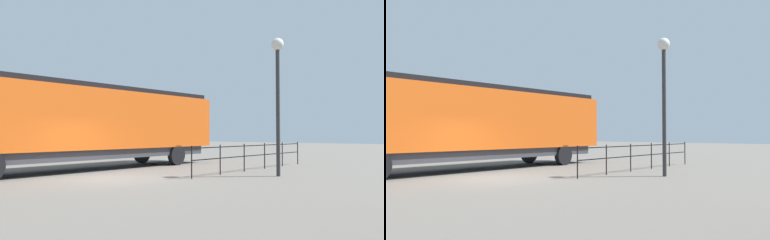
% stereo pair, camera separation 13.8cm
% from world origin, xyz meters
% --- Properties ---
extents(ground_plane, '(120.00, 120.00, 0.00)m').
position_xyz_m(ground_plane, '(0.00, 0.00, 0.00)').
color(ground_plane, '#666059').
extents(locomotive, '(3.05, 15.54, 4.01)m').
position_xyz_m(locomotive, '(-3.79, 2.07, 2.26)').
color(locomotive, '#D15114').
rests_on(locomotive, ground_plane).
extents(lamp_post, '(0.51, 0.51, 5.63)m').
position_xyz_m(lamp_post, '(4.53, 4.98, 3.97)').
color(lamp_post, '#2D2D2D').
rests_on(lamp_post, ground_plane).
extents(platform_fence, '(0.05, 9.38, 1.26)m').
position_xyz_m(platform_fence, '(2.41, 6.71, 0.81)').
color(platform_fence, black).
rests_on(platform_fence, ground_plane).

